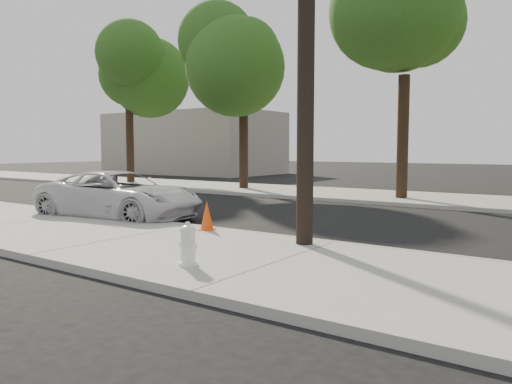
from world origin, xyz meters
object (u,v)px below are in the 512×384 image
at_px(utility_pole, 306,13).
at_px(fire_hydrant, 188,246).
at_px(police_cruiser, 119,195).
at_px(traffic_cone, 207,216).

bearing_deg(utility_pole, fire_hydrant, -103.25).
height_order(utility_pole, police_cruiser, utility_pole).
height_order(fire_hydrant, traffic_cone, traffic_cone).
distance_m(utility_pole, fire_hydrant, 5.07).
xyz_separation_m(utility_pole, fire_hydrant, (-0.64, -2.74, -4.22)).
distance_m(police_cruiser, traffic_cone, 4.05).
bearing_deg(police_cruiser, fire_hydrant, -128.53).
xyz_separation_m(police_cruiser, fire_hydrant, (6.10, -3.64, -0.23)).
bearing_deg(utility_pole, police_cruiser, 172.40).
relative_size(utility_pole, police_cruiser, 1.77).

